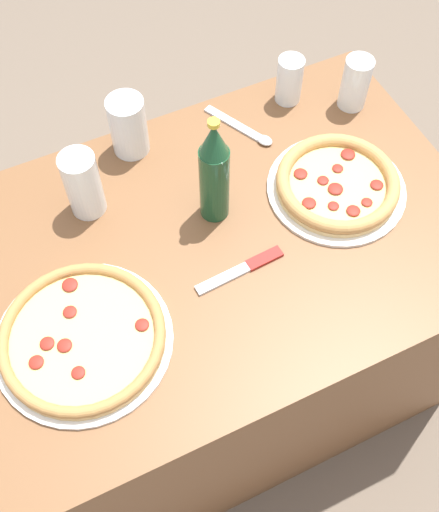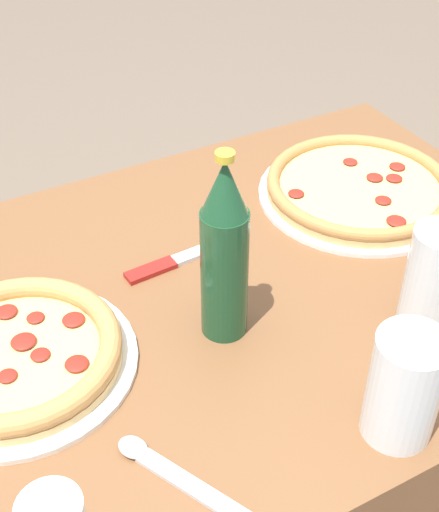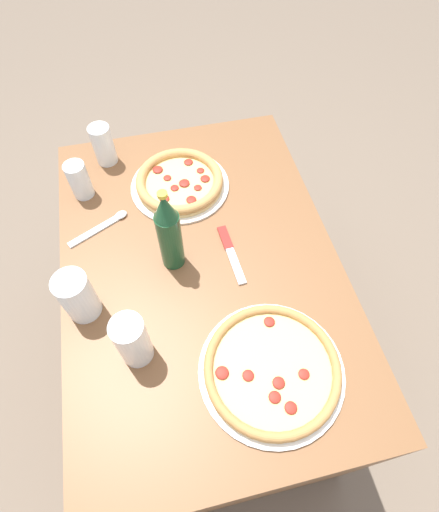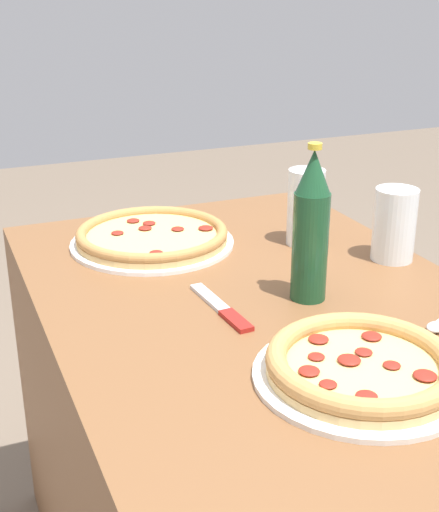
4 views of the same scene
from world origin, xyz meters
The scene contains 8 objects.
table centered at (0.00, 0.00, 0.37)m, with size 1.11×0.75×0.73m.
pizza_pepperoni centered at (0.29, 0.01, 0.75)m, with size 0.30×0.30×0.04m.
pizza_salami centered at (-0.33, -0.10, 0.75)m, with size 0.34×0.34×0.04m.
glass_red_wine centered at (-0.21, 0.19, 0.80)m, with size 0.08×0.08×0.16m.
glass_orange_juice centered at (-0.07, 0.31, 0.80)m, with size 0.08×0.08×0.14m.
beer_bottle centered at (0.03, 0.07, 0.86)m, with size 0.06×0.06×0.27m.
knife centered at (0.02, -0.09, 0.74)m, with size 0.20×0.04×0.01m.
spoon centered at (0.19, 0.24, 0.74)m, with size 0.11×0.18×0.01m.
Camera 2 is at (0.36, 0.68, 1.41)m, focal length 50.00 mm.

